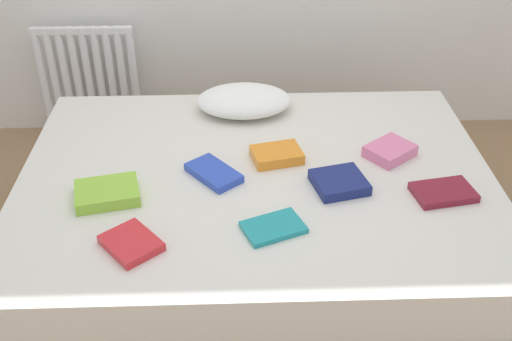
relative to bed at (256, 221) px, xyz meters
The scene contains 12 objects.
ground_plane 0.25m from the bed, ahead, with size 8.00×8.00×0.00m, color #93704C.
bed is the anchor object (origin of this frame).
radiator 1.53m from the bed, 128.00° to the left, with size 0.57×0.04×0.58m.
pillow 0.63m from the bed, 94.31° to the left, with size 0.45×0.33×0.11m, color white.
textbook_teal 0.46m from the bed, 82.48° to the right, with size 0.22×0.14×0.02m, color teal.
textbook_pink 0.65m from the bed, 11.13° to the left, with size 0.19×0.15×0.05m, color pink.
textbook_lime 0.67m from the bed, 165.33° to the right, with size 0.24×0.18×0.05m, color #8CC638.
textbook_blue 0.32m from the bed, behind, with size 0.23×0.13×0.03m, color #2847B7.
textbook_maroon 0.80m from the bed, 14.02° to the right, with size 0.23×0.15×0.03m, color maroon.
textbook_red 0.69m from the bed, 135.58° to the right, with size 0.20×0.16×0.03m, color red.
textbook_orange 0.31m from the bed, 48.75° to the left, with size 0.21×0.15×0.05m, color orange.
textbook_navy 0.44m from the bed, 18.47° to the right, with size 0.20×0.19×0.04m, color navy.
Camera 1 is at (-0.07, -2.10, 1.92)m, focal length 42.91 mm.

